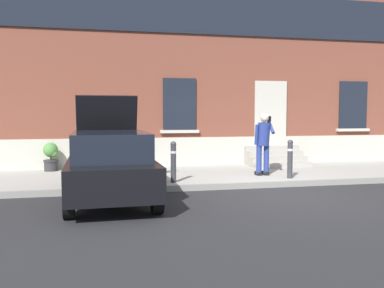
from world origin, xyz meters
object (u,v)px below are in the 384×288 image
(hatchback_car_black, at_px, (110,164))
(planter_cream, at_px, (122,155))
(bollard_far_left, at_px, (173,160))
(bollard_near_person, at_px, (290,157))
(person_on_phone, at_px, (263,140))
(planter_charcoal, at_px, (51,156))

(hatchback_car_black, distance_m, planter_cream, 3.88)
(hatchback_car_black, relative_size, bollard_far_left, 3.93)
(bollard_near_person, distance_m, person_on_phone, 0.92)
(hatchback_car_black, xyz_separation_m, bollard_near_person, (4.77, 1.22, -0.09))
(bollard_near_person, bearing_deg, planter_charcoal, 155.96)
(person_on_phone, bearing_deg, bollard_near_person, -60.27)
(hatchback_car_black, height_order, planter_cream, hatchback_car_black)
(hatchback_car_black, relative_size, planter_cream, 4.77)
(bollard_far_left, relative_size, planter_cream, 1.22)
(bollard_far_left, height_order, planter_cream, bollard_far_left)
(bollard_near_person, bearing_deg, bollard_far_left, 180.00)
(hatchback_car_black, height_order, bollard_near_person, hatchback_car_black)
(person_on_phone, relative_size, planter_cream, 2.03)
(planter_charcoal, xyz_separation_m, planter_cream, (2.12, -0.25, 0.00))
(hatchback_car_black, bearing_deg, bollard_near_person, 14.38)
(hatchback_car_black, relative_size, person_on_phone, 2.35)
(person_on_phone, distance_m, planter_charcoal, 6.38)
(bollard_far_left, height_order, person_on_phone, person_on_phone)
(planter_charcoal, bearing_deg, planter_cream, -6.75)
(bollard_far_left, distance_m, person_on_phone, 2.77)
(bollard_near_person, height_order, bollard_far_left, same)
(bollard_near_person, xyz_separation_m, planter_charcoal, (-6.46, 2.88, -0.11))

